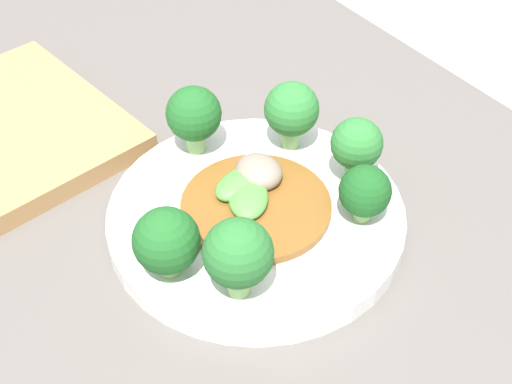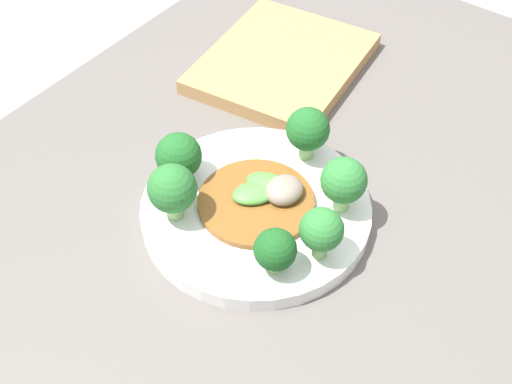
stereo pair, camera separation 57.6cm
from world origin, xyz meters
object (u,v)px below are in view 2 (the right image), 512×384
Objects in this scene: broccoli_southeast at (172,189)px; broccoli_south at (179,156)px; broccoli_northeast at (275,250)px; cutting_board at (282,63)px; broccoli_west at (308,130)px; broccoli_north at (322,230)px; stirfry_center at (263,197)px; plate at (256,210)px; broccoli_northwest at (344,181)px.

broccoli_south is at bearing -145.12° from broccoli_southeast.
broccoli_northeast reaches higher than cutting_board.
broccoli_north is at bearing 39.14° from broccoli_west.
stirfry_center is at bearing 2.03° from broccoli_west.
plate is 4.08× the size of broccoli_north.
broccoli_northwest is at bearing 48.37° from cutting_board.
broccoli_west is at bearing 140.60° from broccoli_south.
broccoli_northwest is 0.52× the size of stirfry_center.
broccoli_southeast is 0.10m from stirfry_center.
broccoli_northeast is at bearing 23.15° from broccoli_west.
broccoli_southeast is at bearing -49.45° from broccoli_northwest.
broccoli_west and broccoli_northwest have the same top height.
stirfry_center is at bearing 156.89° from plate.
broccoli_south is at bearing -39.40° from broccoli_west.
cutting_board is at bearing -146.10° from broccoli_northeast.
broccoli_northeast is 0.35m from cutting_board.
broccoli_northwest is 0.26× the size of cutting_board.
broccoli_northeast reaches higher than plate.
broccoli_northeast reaches higher than stirfry_center.
plate is at bearing -100.06° from broccoli_north.
broccoli_northwest is 1.12× the size of broccoli_south.
broccoli_north is (-0.05, 0.15, -0.00)m from broccoli_southeast.
plate is at bearing 100.21° from broccoli_south.
cutting_board is at bearing -138.43° from broccoli_north.
plate is 1.00× the size of cutting_board.
broccoli_southeast is at bearing 13.19° from cutting_board.
broccoli_south is 0.47× the size of stirfry_center.
broccoli_south is at bearing -67.73° from broccoli_northwest.
broccoli_northeast is 0.09m from stirfry_center.
cutting_board is at bearing -136.57° from broccoli_west.
broccoli_north is at bearing 90.10° from broccoli_south.
broccoli_north reaches higher than stirfry_center.
broccoli_west is 0.19m from cutting_board.
broccoli_northeast is at bearing 75.50° from broccoli_south.
broccoli_southeast is 1.02× the size of broccoli_northwest.
broccoli_northwest is (-0.12, 0.13, -0.00)m from broccoli_southeast.
cutting_board is at bearing -166.81° from broccoli_southeast.
broccoli_north is at bearing 107.22° from broccoli_southeast.
broccoli_north is 1.04× the size of broccoli_south.
broccoli_west is at bearing -120.83° from broccoli_northwest.
broccoli_northwest is 1.07× the size of broccoli_north.
stirfry_center is (-0.02, -0.09, -0.03)m from broccoli_north.
broccoli_northeast is 0.16m from broccoli_south.
stirfry_center is (-0.07, 0.06, -0.03)m from broccoli_southeast.
plate is 3.72× the size of broccoli_southeast.
stirfry_center is at bearing -58.49° from broccoli_northwest.
stirfry_center is 0.26m from cutting_board.
broccoli_south is at bearing -89.90° from broccoli_north.
broccoli_southeast is at bearing -43.37° from plate.
broccoli_west is at bearing 179.80° from plate.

